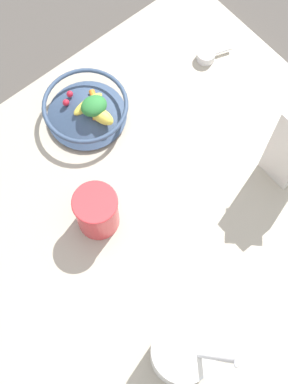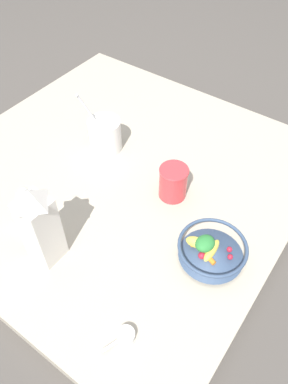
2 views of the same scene
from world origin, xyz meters
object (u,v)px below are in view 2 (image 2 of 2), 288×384
Objects in this scene: yogurt_tub at (105,133)px; spice_jar at (26,218)px; fruit_bowl at (211,250)px; drinking_cup at (173,182)px; milk_carton at (39,225)px.

yogurt_tub is 4.30× the size of spice_jar.
yogurt_tub reaches higher than fruit_bowl.
spice_jar is (0.35, -0.30, -0.05)m from drinking_cup.
fruit_bowl is 0.25m from drinking_cup.
drinking_cup reaches higher than spice_jar.
yogurt_tub is 1.97× the size of drinking_cup.
milk_carton is at bearing 19.42° from yogurt_tub.
fruit_bowl is at bearing 112.47° from spice_jar.
yogurt_tub is at bearing -99.01° from drinking_cup.
yogurt_tub is (-0.44, -0.16, -0.07)m from milk_carton.
fruit_bowl is at bearing 57.48° from drinking_cup.
milk_carton is at bearing -55.80° from fruit_bowl.
milk_carton is 0.47m from yogurt_tub.
spice_jar is (0.40, 0.02, -0.05)m from yogurt_tub.
fruit_bowl is 0.56m from yogurt_tub.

